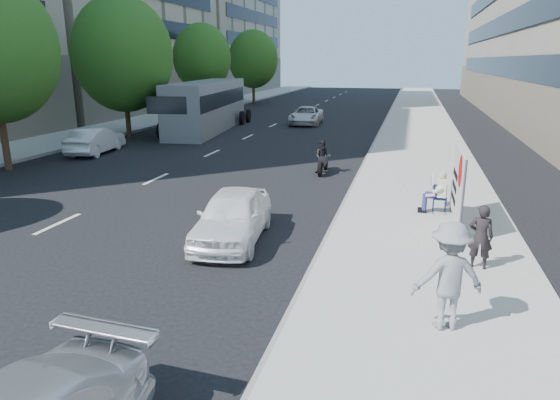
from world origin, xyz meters
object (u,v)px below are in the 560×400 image
(seated_protester, at_px, (437,190))
(pedestrian_woman, at_px, (481,237))
(white_sedan_near, at_px, (232,216))
(white_sedan_far, at_px, (306,115))
(motorcycle, at_px, (323,159))
(protest_banner, at_px, (457,184))
(white_sedan_mid, at_px, (96,140))
(bus, at_px, (208,106))
(jogger, at_px, (449,276))

(seated_protester, xyz_separation_m, pedestrian_woman, (0.77, -4.18, 0.02))
(white_sedan_near, height_order, white_sedan_far, white_sedan_near)
(white_sedan_near, relative_size, motorcycle, 1.98)
(seated_protester, xyz_separation_m, motorcycle, (-4.43, 5.26, -0.24))
(protest_banner, bearing_deg, pedestrian_woman, -83.47)
(pedestrian_woman, height_order, white_sedan_mid, pedestrian_woman)
(pedestrian_woman, relative_size, white_sedan_near, 0.37)
(bus, bearing_deg, pedestrian_woman, -60.70)
(pedestrian_woman, bearing_deg, protest_banner, -76.54)
(white_sedan_mid, bearing_deg, bus, -109.64)
(seated_protester, bearing_deg, white_sedan_mid, 157.26)
(seated_protester, height_order, white_sedan_far, seated_protester)
(white_sedan_mid, bearing_deg, jogger, 132.50)
(jogger, height_order, bus, bus)
(protest_banner, bearing_deg, white_sedan_mid, 154.09)
(pedestrian_woman, height_order, white_sedan_far, pedestrian_woman)
(protest_banner, relative_size, white_sedan_far, 0.65)
(white_sedan_mid, bearing_deg, protest_banner, 147.00)
(pedestrian_woman, relative_size, white_sedan_mid, 0.36)
(jogger, xyz_separation_m, pedestrian_woman, (0.88, 2.93, -0.23))
(seated_protester, bearing_deg, white_sedan_far, 111.50)
(jogger, height_order, pedestrian_woman, jogger)
(pedestrian_woman, relative_size, protest_banner, 0.48)
(white_sedan_near, distance_m, bus, 22.34)
(seated_protester, xyz_separation_m, white_sedan_far, (-8.59, 21.79, -0.22))
(motorcycle, relative_size, bus, 0.17)
(jogger, bearing_deg, motorcycle, -89.01)
(jogger, relative_size, protest_banner, 0.63)
(protest_banner, distance_m, bus, 23.49)
(protest_banner, height_order, motorcycle, protest_banner)
(protest_banner, bearing_deg, motorcycle, 126.53)
(seated_protester, height_order, bus, bus)
(seated_protester, relative_size, pedestrian_woman, 0.88)
(pedestrian_woman, distance_m, motorcycle, 10.78)
(jogger, distance_m, white_sedan_mid, 21.75)
(white_sedan_mid, height_order, motorcycle, motorcycle)
(protest_banner, distance_m, white_sedan_far, 24.83)
(jogger, bearing_deg, seated_protester, -109.10)
(white_sedan_mid, bearing_deg, motorcycle, 164.87)
(white_sedan_near, distance_m, white_sedan_mid, 15.46)
(pedestrian_woman, relative_size, motorcycle, 0.72)
(seated_protester, relative_size, white_sedan_mid, 0.32)
(bus, bearing_deg, white_sedan_mid, -109.22)
(pedestrian_woman, height_order, white_sedan_near, pedestrian_woman)
(jogger, relative_size, white_sedan_near, 0.48)
(motorcycle, bearing_deg, protest_banner, -55.36)
(white_sedan_mid, xyz_separation_m, white_sedan_far, (8.07, 14.81, -0.02))
(white_sedan_far, bearing_deg, pedestrian_woman, -72.96)
(pedestrian_woman, height_order, protest_banner, protest_banner)
(white_sedan_far, height_order, bus, bus)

